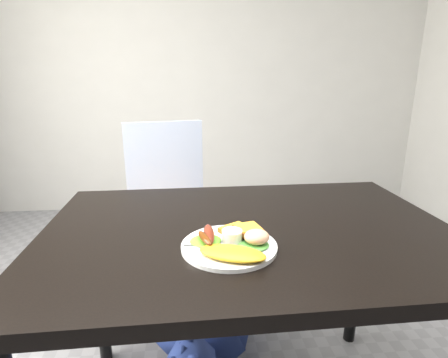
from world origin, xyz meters
TOP-DOWN VIEW (x-y plane):
  - room_back_panel at (0.00, 2.25)m, footprint 4.00×0.04m
  - dining_table at (0.00, 0.00)m, footprint 1.20×0.80m
  - dining_chair at (-0.30, 0.76)m, footprint 0.49×0.49m
  - person at (-0.05, 0.65)m, footprint 0.62×0.49m
  - plate at (-0.08, -0.13)m, footprint 0.25×0.25m
  - lettuce_left at (-0.14, -0.11)m, footprint 0.10×0.10m
  - lettuce_right at (-0.02, -0.15)m, footprint 0.09×0.08m
  - omelette at (-0.08, -0.20)m, footprint 0.18×0.14m
  - sausage_a at (-0.14, -0.13)m, footprint 0.05×0.09m
  - sausage_b at (-0.13, -0.10)m, footprint 0.03×0.11m
  - ramekin at (-0.07, -0.12)m, footprint 0.07×0.07m
  - toast_a at (-0.05, -0.07)m, footprint 0.10×0.10m
  - toast_b at (-0.02, -0.09)m, footprint 0.08×0.08m
  - potato_salad at (-0.01, -0.14)m, footprint 0.07×0.07m
  - fork at (-0.12, -0.14)m, footprint 0.15×0.03m

SIDE VIEW (x-z plane):
  - dining_chair at x=-0.30m, z-range 0.43..0.47m
  - dining_table at x=0.00m, z-range 0.71..0.75m
  - plate at x=-0.08m, z-range 0.75..0.76m
  - fork at x=-0.12m, z-range 0.76..0.77m
  - person at x=-0.05m, z-range 0.00..1.53m
  - lettuce_right at x=-0.02m, z-range 0.76..0.77m
  - lettuce_left at x=-0.14m, z-range 0.76..0.77m
  - toast_a at x=-0.05m, z-range 0.76..0.78m
  - omelette at x=-0.08m, z-range 0.76..0.78m
  - ramekin at x=-0.07m, z-range 0.76..0.79m
  - toast_b at x=-0.02m, z-range 0.78..0.79m
  - sausage_a at x=-0.14m, z-range 0.77..0.79m
  - sausage_b at x=-0.13m, z-range 0.77..0.80m
  - potato_salad at x=-0.01m, z-range 0.77..0.80m
  - room_back_panel at x=0.00m, z-range 0.00..2.70m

